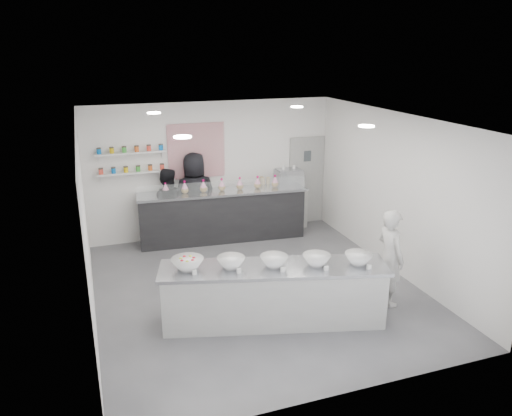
{
  "coord_description": "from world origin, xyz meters",
  "views": [
    {
      "loc": [
        -2.65,
        -7.54,
        4.14
      ],
      "look_at": [
        0.13,
        0.4,
        1.39
      ],
      "focal_mm": 35.0,
      "sensor_mm": 36.0,
      "label": 1
    }
  ],
  "objects_px": {
    "espresso_machine": "(288,179)",
    "staff_right": "(195,197)",
    "espresso_ledge": "(280,209)",
    "prep_counter": "(274,294)",
    "back_bar": "(222,215)",
    "woman_prep": "(390,257)",
    "staff_left": "(167,206)"
  },
  "relations": [
    {
      "from": "woman_prep",
      "to": "staff_right",
      "type": "xyz_separation_m",
      "value": [
        -2.37,
        3.93,
        0.16
      ]
    },
    {
      "from": "staff_right",
      "to": "staff_left",
      "type": "bearing_deg",
      "value": 0.65
    },
    {
      "from": "espresso_ledge",
      "to": "staff_right",
      "type": "bearing_deg",
      "value": -179.44
    },
    {
      "from": "staff_right",
      "to": "espresso_machine",
      "type": "bearing_deg",
      "value": -178.84
    },
    {
      "from": "staff_left",
      "to": "back_bar",
      "type": "bearing_deg",
      "value": -173.07
    },
    {
      "from": "back_bar",
      "to": "woman_prep",
      "type": "xyz_separation_m",
      "value": [
        1.83,
        -3.68,
        0.26
      ]
    },
    {
      "from": "back_bar",
      "to": "espresso_machine",
      "type": "distance_m",
      "value": 1.81
    },
    {
      "from": "staff_left",
      "to": "staff_right",
      "type": "distance_m",
      "value": 0.64
    },
    {
      "from": "espresso_machine",
      "to": "staff_right",
      "type": "height_order",
      "value": "staff_right"
    },
    {
      "from": "espresso_machine",
      "to": "staff_right",
      "type": "distance_m",
      "value": 2.22
    },
    {
      "from": "espresso_ledge",
      "to": "staff_right",
      "type": "relative_size",
      "value": 0.65
    },
    {
      "from": "espresso_machine",
      "to": "staff_right",
      "type": "relative_size",
      "value": 0.3
    },
    {
      "from": "espresso_ledge",
      "to": "espresso_machine",
      "type": "bearing_deg",
      "value": 0.0
    },
    {
      "from": "prep_counter",
      "to": "staff_left",
      "type": "relative_size",
      "value": 2.09
    },
    {
      "from": "prep_counter",
      "to": "staff_left",
      "type": "xyz_separation_m",
      "value": [
        -0.96,
        3.88,
        0.36
      ]
    },
    {
      "from": "prep_counter",
      "to": "espresso_machine",
      "type": "distance_m",
      "value": 4.38
    },
    {
      "from": "prep_counter",
      "to": "woman_prep",
      "type": "distance_m",
      "value": 2.06
    },
    {
      "from": "prep_counter",
      "to": "back_bar",
      "type": "relative_size",
      "value": 0.95
    },
    {
      "from": "woman_prep",
      "to": "staff_left",
      "type": "height_order",
      "value": "staff_left"
    },
    {
      "from": "espresso_ledge",
      "to": "espresso_machine",
      "type": "xyz_separation_m",
      "value": [
        0.21,
        0.0,
        0.7
      ]
    },
    {
      "from": "back_bar",
      "to": "staff_left",
      "type": "bearing_deg",
      "value": 172.7
    },
    {
      "from": "back_bar",
      "to": "staff_right",
      "type": "bearing_deg",
      "value": 159.97
    },
    {
      "from": "back_bar",
      "to": "prep_counter",
      "type": "bearing_deg",
      "value": -88.18
    },
    {
      "from": "espresso_ledge",
      "to": "woman_prep",
      "type": "bearing_deg",
      "value": -84.79
    },
    {
      "from": "prep_counter",
      "to": "back_bar",
      "type": "bearing_deg",
      "value": 102.02
    },
    {
      "from": "woman_prep",
      "to": "staff_right",
      "type": "relative_size",
      "value": 0.84
    },
    {
      "from": "back_bar",
      "to": "staff_left",
      "type": "height_order",
      "value": "staff_left"
    },
    {
      "from": "staff_left",
      "to": "staff_right",
      "type": "xyz_separation_m",
      "value": [
        0.62,
        0.0,
        0.15
      ]
    },
    {
      "from": "espresso_machine",
      "to": "prep_counter",
      "type": "bearing_deg",
      "value": -115.65
    },
    {
      "from": "staff_left",
      "to": "espresso_machine",
      "type": "bearing_deg",
      "value": -160.5
    },
    {
      "from": "back_bar",
      "to": "woman_prep",
      "type": "bearing_deg",
      "value": -58.64
    },
    {
      "from": "prep_counter",
      "to": "staff_right",
      "type": "distance_m",
      "value": 3.92
    }
  ]
}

